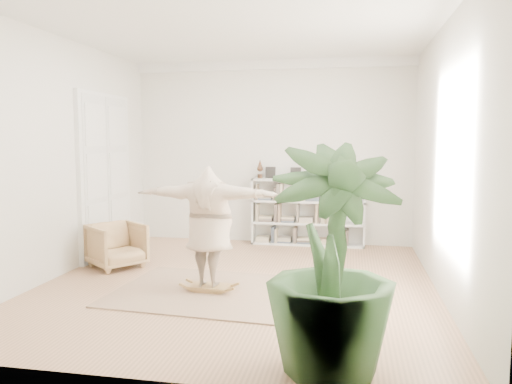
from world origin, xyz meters
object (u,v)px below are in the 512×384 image
armchair (117,245)px  houseplant (332,260)px  rocker_board (210,287)px  bookshelf (308,213)px  person (209,223)px

armchair → houseplant: 4.72m
rocker_board → houseplant: size_ratio=0.27×
bookshelf → armchair: bearing=-141.2°
houseplant → bookshelf: bearing=97.1°
armchair → rocker_board: (1.84, -1.00, -0.29)m
armchair → rocker_board: 2.11m
armchair → person: 2.17m
armchair → rocker_board: bearing=-80.9°
houseplant → armchair: bearing=139.2°
person → houseplant: houseplant is taller
armchair → person: person is taller
rocker_board → bookshelf: bearing=76.6°
bookshelf → rocker_board: 3.51m
person → houseplant: (1.70, -2.06, 0.08)m
person → houseplant: size_ratio=0.98×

